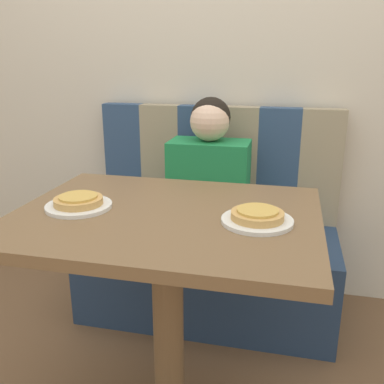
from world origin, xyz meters
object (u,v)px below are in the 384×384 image
person (209,171)px  plate_left (79,206)px  pizza_left (78,200)px  pizza_right (257,214)px  plate_right (257,221)px

person → plate_left: 0.77m
plate_left → pizza_left: pizza_left is taller
pizza_left → person: bearing=69.1°
person → pizza_right: (0.27, -0.71, 0.07)m
plate_right → pizza_right: bearing=-90.0°
plate_right → pizza_left: (-0.55, -0.00, 0.02)m
plate_left → plate_right: 0.55m
plate_right → pizza_left: bearing=-180.0°
plate_right → pizza_left: size_ratio=1.36×
plate_left → pizza_right: pizza_right is taller
person → plate_left: person is taller
pizza_right → plate_right: bearing=90.0°
plate_left → pizza_left: (0.00, -0.00, 0.02)m
plate_left → plate_right: bearing=0.0°
pizza_right → pizza_left: bearing=180.0°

